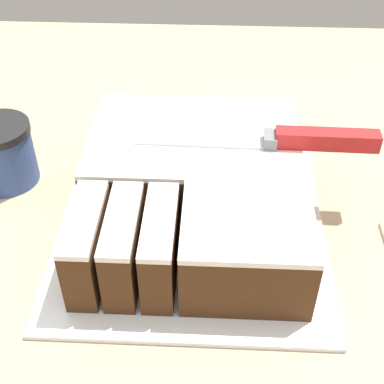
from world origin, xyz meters
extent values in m
cube|color=tan|center=(0.00, 0.00, 0.47)|extent=(1.40, 1.10, 0.93)
cube|color=white|center=(0.01, -0.08, 0.94)|extent=(0.33, 0.37, 0.01)
cube|color=#472814|center=(0.01, -0.01, 0.98)|extent=(0.27, 0.19, 0.08)
cube|color=white|center=(0.01, -0.01, 1.02)|extent=(0.27, 0.19, 0.01)
cube|color=#472814|center=(0.08, -0.17, 0.98)|extent=(0.14, 0.12, 0.08)
cube|color=white|center=(0.08, -0.17, 1.02)|extent=(0.14, 0.12, 0.01)
cube|color=#472814|center=(-0.10, -0.17, 0.98)|extent=(0.03, 0.12, 0.08)
cube|color=white|center=(-0.10, -0.17, 1.02)|extent=(0.03, 0.12, 0.01)
cube|color=#472814|center=(-0.06, -0.17, 0.98)|extent=(0.03, 0.12, 0.08)
cube|color=white|center=(-0.06, -0.17, 1.02)|extent=(0.03, 0.12, 0.01)
cube|color=#472814|center=(-0.02, -0.17, 0.98)|extent=(0.03, 0.12, 0.08)
cube|color=white|center=(-0.02, -0.17, 1.02)|extent=(0.03, 0.12, 0.01)
cube|color=silver|center=(0.03, -0.03, 1.03)|extent=(0.17, 0.03, 0.00)
cube|color=slate|center=(0.11, -0.03, 1.04)|extent=(0.02, 0.03, 0.02)
cube|color=red|center=(0.18, -0.03, 1.04)|extent=(0.13, 0.02, 0.02)
cylinder|color=#334C8C|center=(-0.25, 0.00, 0.97)|extent=(0.08, 0.08, 0.08)
camera|label=1|loc=(0.04, -0.58, 1.41)|focal=50.00mm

